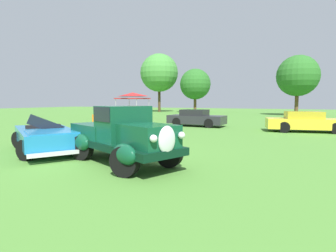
% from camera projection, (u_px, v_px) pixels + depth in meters
% --- Properties ---
extents(ground_plane, '(120.00, 120.00, 0.00)m').
position_uv_depth(ground_plane, '(113.00, 157.00, 8.79)').
color(ground_plane, '#4C8433').
extents(feature_pickup_truck, '(4.43, 3.05, 1.70)m').
position_uv_depth(feature_pickup_truck, '(122.00, 134.00, 7.87)').
color(feature_pickup_truck, black).
rests_on(feature_pickup_truck, ground_plane).
extents(neighbor_convertible, '(4.58, 3.73, 1.40)m').
position_uv_depth(neighbor_convertible, '(46.00, 136.00, 9.67)').
color(neighbor_convertible, '#1E7AB7').
rests_on(neighbor_convertible, ground_plane).
extents(show_car_orange, '(4.00, 2.21, 1.22)m').
position_uv_depth(show_car_orange, '(119.00, 117.00, 21.00)').
color(show_car_orange, orange).
rests_on(show_car_orange, ground_plane).
extents(show_car_charcoal, '(4.18, 1.90, 1.22)m').
position_uv_depth(show_car_charcoal, '(196.00, 118.00, 19.51)').
color(show_car_charcoal, '#28282D').
rests_on(show_car_charcoal, ground_plane).
extents(show_car_yellow, '(4.73, 2.51, 1.22)m').
position_uv_depth(show_car_yellow, '(306.00, 122.00, 15.91)').
color(show_car_yellow, yellow).
rests_on(show_car_yellow, ground_plane).
extents(canopy_tent_left_field, '(2.72, 2.72, 2.71)m').
position_uv_depth(canopy_tent_left_field, '(133.00, 95.00, 27.38)').
color(canopy_tent_left_field, '#B7B7BC').
rests_on(canopy_tent_left_field, ground_plane).
extents(treeline_far_left, '(6.32, 6.32, 9.70)m').
position_uv_depth(treeline_far_left, '(159.00, 73.00, 44.70)').
color(treeline_far_left, '#47331E').
rests_on(treeline_far_left, ground_plane).
extents(treeline_mid_left, '(4.81, 4.81, 6.88)m').
position_uv_depth(treeline_mid_left, '(195.00, 84.00, 42.01)').
color(treeline_mid_left, brown).
rests_on(treeline_mid_left, ground_plane).
extents(treeline_center, '(5.08, 5.08, 7.50)m').
position_uv_depth(treeline_center, '(298.00, 76.00, 33.18)').
color(treeline_center, brown).
rests_on(treeline_center, ground_plane).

